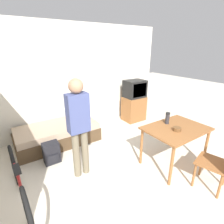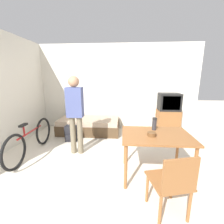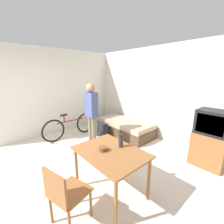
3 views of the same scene
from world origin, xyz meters
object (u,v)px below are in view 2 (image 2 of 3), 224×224
bicycle (31,139)px  backpack (71,133)px  person_standing (75,110)px  thermos_flask (154,123)px  mate_bowl (152,134)px  daybed (89,126)px  wooden_chair (173,182)px  tv (168,114)px  dining_table (156,140)px

bicycle → backpack: size_ratio=4.16×
person_standing → backpack: (-0.35, 0.62, -0.79)m
backpack → person_standing: bearing=-60.7°
thermos_flask → mate_bowl: size_ratio=1.62×
daybed → backpack: 0.75m
daybed → thermos_flask: size_ratio=8.26×
bicycle → thermos_flask: 2.64m
bicycle → backpack: bearing=50.3°
mate_bowl → person_standing: bearing=152.1°
wooden_chair → mate_bowl: size_ratio=6.28×
wooden_chair → person_standing: person_standing is taller
tv → bicycle: tv is taller
tv → person_standing: size_ratio=0.72×
wooden_chair → bicycle: size_ratio=0.49×
wooden_chair → bicycle: 2.93m
daybed → tv: (2.38, 0.07, 0.38)m
mate_bowl → tv: bearing=67.7°
wooden_chair → thermos_flask: (-0.03, 1.02, 0.40)m
person_standing → mate_bowl: size_ratio=12.45×
bicycle → mate_bowl: bearing=-14.7°
tv → person_standing: person_standing is taller
person_standing → daybed: bearing=90.5°
dining_table → bicycle: dining_table is taller
dining_table → tv: bearing=69.1°
dining_table → wooden_chair: size_ratio=1.29×
tv → mate_bowl: 2.33m
person_standing → wooden_chair: bearing=-43.1°
bicycle → mate_bowl: mate_bowl is taller
tv → person_standing: 2.76m
bicycle → dining_table: bearing=-12.6°
bicycle → backpack: bicycle is taller
daybed → wooden_chair: (1.62, -2.80, 0.27)m
dining_table → wooden_chair: (0.04, -0.80, -0.17)m
wooden_chair → backpack: bearing=132.6°
dining_table → backpack: bearing=145.3°
backpack → mate_bowl: bearing=-37.5°
tv → person_standing: (-2.36, -1.37, 0.40)m
bicycle → person_standing: 1.19m
bicycle → mate_bowl: size_ratio=12.93×
wooden_chair → mate_bowl: 0.79m
tv → wooden_chair: bearing=-104.7°
tv → wooden_chair: (-0.75, -2.87, -0.11)m
mate_bowl → backpack: bearing=142.5°
dining_table → thermos_flask: bearing=88.7°
daybed → dining_table: dining_table is taller
tv → thermos_flask: tv is taller
person_standing → mate_bowl: 1.69m
wooden_chair → thermos_flask: 1.09m
daybed → backpack: (-0.34, -0.67, -0.01)m
tv → backpack: tv is taller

